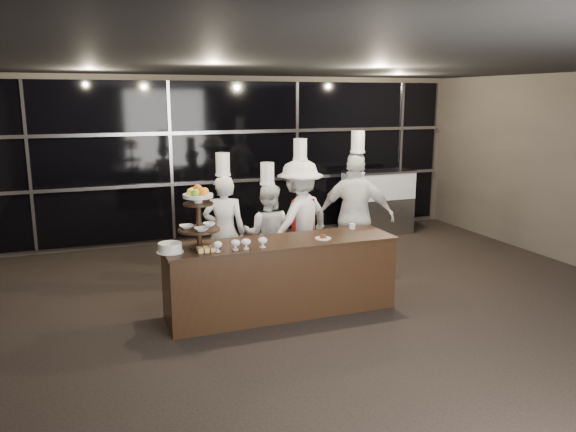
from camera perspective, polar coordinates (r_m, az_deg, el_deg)
name	(u,v)px	position (r m, az deg, el deg)	size (l,w,h in m)	color
room	(364,207)	(5.90, 7.68, 0.93)	(10.00, 10.00, 10.00)	black
window_wall	(236,159)	(10.46, -5.30, 5.81)	(8.60, 0.10, 2.80)	black
buffet_counter	(281,276)	(6.92, -0.67, -6.16)	(2.84, 0.74, 0.92)	black
display_stand	(198,213)	(6.43, -9.09, 0.34)	(0.48, 0.48, 0.74)	black
compotes	(240,243)	(6.40, -4.85, -2.72)	(0.64, 0.11, 0.12)	silver
layer_cake	(170,248)	(6.41, -11.89, -3.17)	(0.30, 0.30, 0.11)	white
pastry_squares	(206,249)	(6.38, -8.32, -3.36)	(0.20, 0.12, 0.05)	#DCBA6B
small_plate	(323,238)	(6.89, 3.57, -2.21)	(0.20, 0.20, 0.05)	white
chef_cup	(352,226)	(7.44, 6.56, -1.04)	(0.08, 0.08, 0.07)	white
display_case	(378,199)	(11.02, 9.12, 1.73)	(1.34, 0.58, 1.24)	#A5A5AA
chef_a	(224,230)	(7.76, -6.48, -1.44)	(0.67, 0.54, 1.89)	silver
chef_b	(268,233)	(7.93, -2.07, -1.75)	(0.87, 0.80, 1.74)	silver
chef_c	(300,220)	(8.11, 1.22, -0.37)	(1.30, 1.09, 2.05)	white
chef_d	(356,216)	(8.13, 6.92, 0.00)	(1.17, 0.96, 2.16)	white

